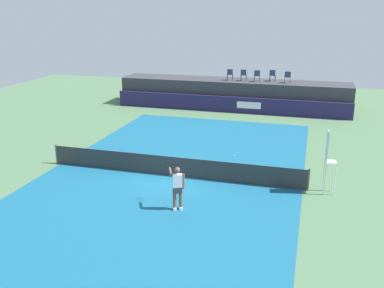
{
  "coord_description": "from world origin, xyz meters",
  "views": [
    {
      "loc": [
        6.04,
        -17.63,
        7.52
      ],
      "look_at": [
        0.4,
        2.0,
        1.0
      ],
      "focal_mm": 39.57,
      "sensor_mm": 36.0,
      "label": 1
    }
  ],
  "objects_px": {
    "spectator_chair_left": "(244,74)",
    "net_post_far": "(308,180)",
    "tennis_player": "(177,187)",
    "umpire_chair": "(329,158)",
    "spectator_chair_center": "(257,75)",
    "net_post_near": "(57,154)",
    "spectator_chair_far_right": "(288,77)",
    "tennis_ball": "(234,156)",
    "spectator_chair_right": "(273,75)",
    "spectator_chair_far_left": "(230,74)"
  },
  "relations": [
    {
      "from": "tennis_ball",
      "to": "spectator_chair_center",
      "type": "bearing_deg",
      "value": 92.08
    },
    {
      "from": "spectator_chair_far_left",
      "to": "net_post_near",
      "type": "height_order",
      "value": "spectator_chair_far_left"
    },
    {
      "from": "spectator_chair_right",
      "to": "tennis_ball",
      "type": "xyz_separation_m",
      "value": [
        -0.71,
        -11.93,
        -2.66
      ]
    },
    {
      "from": "spectator_chair_left",
      "to": "spectator_chair_far_right",
      "type": "distance_m",
      "value": 3.35
    },
    {
      "from": "spectator_chair_far_right",
      "to": "tennis_ball",
      "type": "height_order",
      "value": "spectator_chair_far_right"
    },
    {
      "from": "net_post_near",
      "to": "net_post_far",
      "type": "relative_size",
      "value": 1.0
    },
    {
      "from": "spectator_chair_center",
      "to": "tennis_ball",
      "type": "xyz_separation_m",
      "value": [
        0.42,
        -11.43,
        -2.66
      ]
    },
    {
      "from": "spectator_chair_left",
      "to": "net_post_far",
      "type": "height_order",
      "value": "spectator_chair_left"
    },
    {
      "from": "net_post_far",
      "to": "spectator_chair_far_left",
      "type": "bearing_deg",
      "value": 113.24
    },
    {
      "from": "spectator_chair_right",
      "to": "umpire_chair",
      "type": "relative_size",
      "value": 0.32
    },
    {
      "from": "spectator_chair_center",
      "to": "spectator_chair_right",
      "type": "xyz_separation_m",
      "value": [
        1.12,
        0.5,
        0.0
      ]
    },
    {
      "from": "net_post_far",
      "to": "tennis_ball",
      "type": "height_order",
      "value": "net_post_far"
    },
    {
      "from": "net_post_far",
      "to": "tennis_player",
      "type": "xyz_separation_m",
      "value": [
        -4.89,
        -3.25,
        0.46
      ]
    },
    {
      "from": "spectator_chair_right",
      "to": "umpire_chair",
      "type": "bearing_deg",
      "value": -75.73
    },
    {
      "from": "spectator_chair_center",
      "to": "spectator_chair_right",
      "type": "bearing_deg",
      "value": 24.03
    },
    {
      "from": "spectator_chair_center",
      "to": "net_post_far",
      "type": "distance_m",
      "value": 15.73
    },
    {
      "from": "spectator_chair_right",
      "to": "tennis_player",
      "type": "relative_size",
      "value": 0.5
    },
    {
      "from": "spectator_chair_far_left",
      "to": "spectator_chair_left",
      "type": "xyz_separation_m",
      "value": [
        1.07,
        0.04,
        0.0
      ]
    },
    {
      "from": "spectator_chair_right",
      "to": "umpire_chair",
      "type": "height_order",
      "value": "spectator_chair_right"
    },
    {
      "from": "spectator_chair_far_left",
      "to": "tennis_player",
      "type": "relative_size",
      "value": 0.5
    },
    {
      "from": "spectator_chair_far_left",
      "to": "net_post_near",
      "type": "relative_size",
      "value": 0.89
    },
    {
      "from": "spectator_chair_far_left",
      "to": "tennis_player",
      "type": "bearing_deg",
      "value": -85.12
    },
    {
      "from": "spectator_chair_left",
      "to": "tennis_ball",
      "type": "xyz_separation_m",
      "value": [
        1.47,
        -11.53,
        -2.66
      ]
    },
    {
      "from": "spectator_chair_center",
      "to": "net_post_near",
      "type": "bearing_deg",
      "value": -118.35
    },
    {
      "from": "net_post_far",
      "to": "tennis_player",
      "type": "bearing_deg",
      "value": -146.34
    },
    {
      "from": "spectator_chair_center",
      "to": "spectator_chair_left",
      "type": "bearing_deg",
      "value": 174.54
    },
    {
      "from": "spectator_chair_left",
      "to": "tennis_ball",
      "type": "bearing_deg",
      "value": -82.75
    },
    {
      "from": "spectator_chair_far_right",
      "to": "spectator_chair_far_left",
      "type": "bearing_deg",
      "value": 178.84
    },
    {
      "from": "spectator_chair_left",
      "to": "net_post_far",
      "type": "distance_m",
      "value": 16.15
    },
    {
      "from": "spectator_chair_right",
      "to": "tennis_player",
      "type": "distance_m",
      "value": 18.87
    },
    {
      "from": "spectator_chair_center",
      "to": "umpire_chair",
      "type": "xyz_separation_m",
      "value": [
        5.06,
        -14.98,
        -1.11
      ]
    },
    {
      "from": "spectator_chair_far_left",
      "to": "spectator_chair_center",
      "type": "relative_size",
      "value": 1.0
    },
    {
      "from": "spectator_chair_far_left",
      "to": "spectator_chair_right",
      "type": "distance_m",
      "value": 3.27
    },
    {
      "from": "spectator_chair_left",
      "to": "tennis_player",
      "type": "relative_size",
      "value": 0.5
    },
    {
      "from": "spectator_chair_left",
      "to": "spectator_chair_right",
      "type": "relative_size",
      "value": 1.0
    },
    {
      "from": "spectator_chair_far_right",
      "to": "tennis_ball",
      "type": "bearing_deg",
      "value": -99.37
    },
    {
      "from": "spectator_chair_left",
      "to": "net_post_near",
      "type": "height_order",
      "value": "spectator_chair_left"
    },
    {
      "from": "spectator_chair_center",
      "to": "tennis_ball",
      "type": "bearing_deg",
      "value": -87.92
    },
    {
      "from": "spectator_chair_left",
      "to": "spectator_chair_center",
      "type": "distance_m",
      "value": 1.06
    },
    {
      "from": "spectator_chair_right",
      "to": "tennis_ball",
      "type": "distance_m",
      "value": 12.25
    },
    {
      "from": "tennis_player",
      "to": "umpire_chair",
      "type": "bearing_deg",
      "value": 29.95
    },
    {
      "from": "spectator_chair_left",
      "to": "tennis_ball",
      "type": "height_order",
      "value": "spectator_chair_left"
    },
    {
      "from": "spectator_chair_center",
      "to": "spectator_chair_far_right",
      "type": "height_order",
      "value": "same"
    },
    {
      "from": "net_post_near",
      "to": "spectator_chair_far_right",
      "type": "bearing_deg",
      "value": 55.22
    },
    {
      "from": "umpire_chair",
      "to": "net_post_far",
      "type": "xyz_separation_m",
      "value": [
        -0.73,
        0.02,
        -1.09
      ]
    },
    {
      "from": "spectator_chair_right",
      "to": "tennis_ball",
      "type": "relative_size",
      "value": 13.06
    },
    {
      "from": "tennis_ball",
      "to": "tennis_player",
      "type": "bearing_deg",
      "value": -98.18
    },
    {
      "from": "spectator_chair_far_right",
      "to": "tennis_player",
      "type": "height_order",
      "value": "spectator_chair_far_right"
    },
    {
      "from": "spectator_chair_far_right",
      "to": "net_post_far",
      "type": "xyz_separation_m",
      "value": [
        2.03,
        -14.93,
        -2.19
      ]
    },
    {
      "from": "spectator_chair_left",
      "to": "spectator_chair_far_right",
      "type": "bearing_deg",
      "value": -2.26
    }
  ]
}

